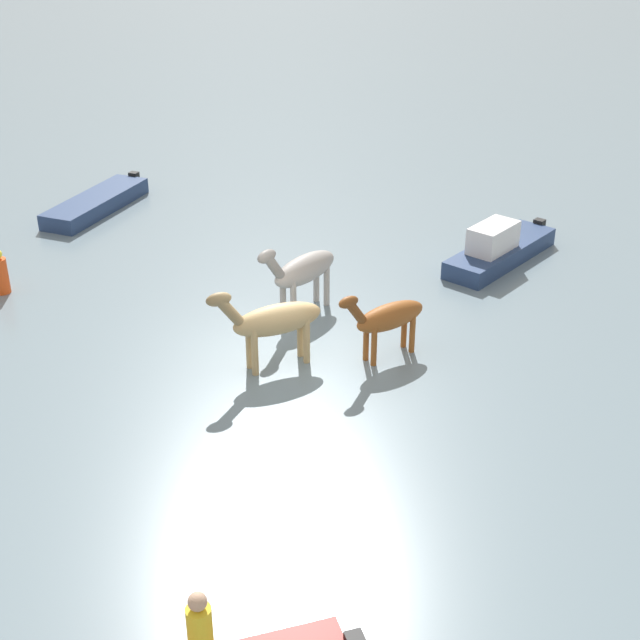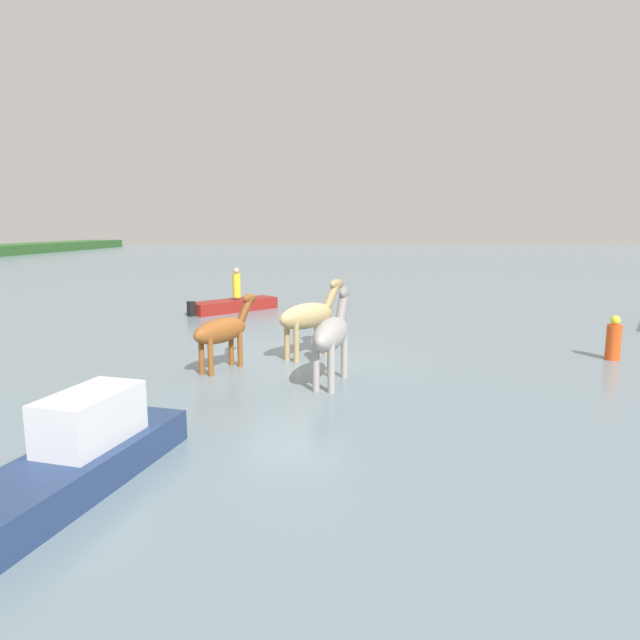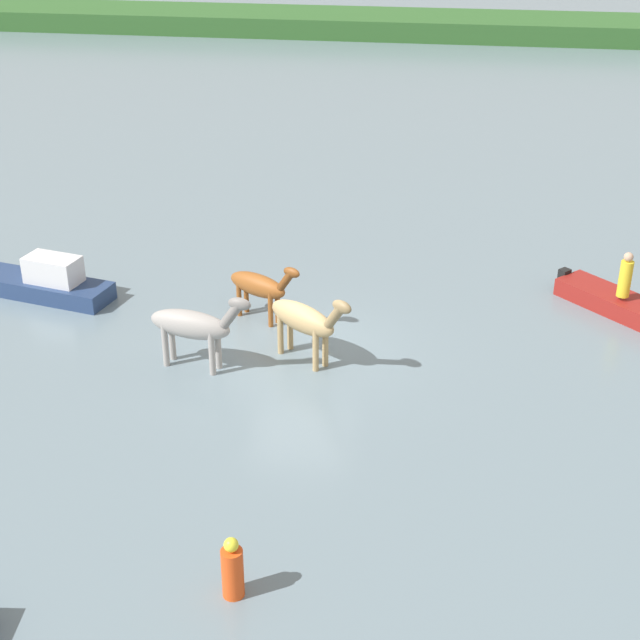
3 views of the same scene
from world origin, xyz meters
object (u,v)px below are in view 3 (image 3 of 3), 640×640
Objects in this scene: horse_mid_herd at (194,325)px; boat_dinghy_port at (43,285)px; horse_lead at (260,286)px; buoy_channel_marker at (232,570)px; person_watcher_seated at (626,276)px; boat_motor_center at (621,307)px; horse_dark_mare at (305,320)px.

horse_mid_herd is 0.60× the size of boat_dinghy_port.
horse_lead is 1.84× the size of buoy_channel_marker.
person_watcher_seated is (9.03, 1.61, 0.17)m from horse_lead.
person_watcher_seated is (15.06, 1.09, 0.80)m from boat_dinghy_port.
person_watcher_seated reaches higher than boat_motor_center.
horse_dark_mare is 8.50m from boat_motor_center.
boat_dinghy_port is (-15.10, -1.25, 0.15)m from boat_motor_center.
horse_dark_mare is 8.35m from person_watcher_seated.
boat_motor_center is at bearing 61.84° from horse_dark_mare.
boat_motor_center is 0.97m from person_watcher_seated.
boat_dinghy_port is at bearing 126.88° from buoy_channel_marker.
horse_mid_herd reaches higher than person_watcher_seated.
horse_dark_mare is 7.92m from boat_dinghy_port.
boat_motor_center is at bearing 38.83° from horse_lead.
person_watcher_seated is 13.50m from buoy_channel_marker.
horse_lead reaches higher than buoy_channel_marker.
buoy_channel_marker is at bearing -123.51° from person_watcher_seated.
horse_dark_mare is 7.75m from buoy_channel_marker.
boat_motor_center is (10.04, 4.37, -0.93)m from horse_mid_herd.
horse_dark_mare is 1.97× the size of buoy_channel_marker.
buoy_channel_marker is (2.56, -7.04, -0.58)m from horse_mid_herd.
horse_mid_herd reaches higher than horse_lead.
horse_mid_herd is at bearing -157.18° from person_watcher_seated.
boat_motor_center is 15.15m from boat_dinghy_port.
horse_mid_herd reaches higher than horse_dark_mare.
person_watcher_seated is at bearing 16.30° from boat_dinghy_port.
buoy_channel_marker is (1.58, -9.63, -0.43)m from horse_lead.
person_watcher_seated is (10.00, 4.21, 0.02)m from horse_mid_herd.
horse_dark_mare is 0.53× the size of boat_dinghy_port.
person_watcher_seated is at bearing 60.95° from horse_dark_mare.
horse_dark_mare reaches higher than buoy_channel_marker.
person_watcher_seated reaches higher than horse_lead.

